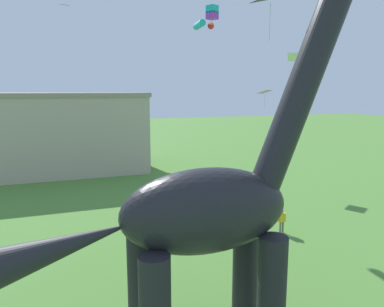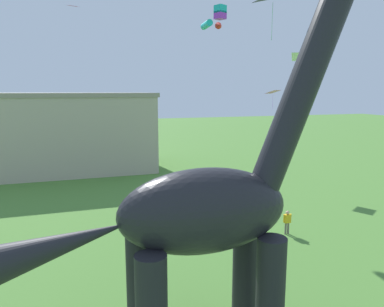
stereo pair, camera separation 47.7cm
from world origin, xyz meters
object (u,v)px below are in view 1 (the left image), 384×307
at_px(dinosaur_sculpture, 204,211).
at_px(kite_far_right, 202,25).
at_px(kite_apex, 265,92).
at_px(kite_far_left, 298,57).
at_px(person_far_spectator, 184,216).
at_px(kite_mid_left, 212,12).
at_px(person_photographer, 282,219).
at_px(kite_drifting, 65,5).

height_order(dinosaur_sculpture, kite_far_right, kite_far_right).
relative_size(kite_apex, kite_far_left, 1.45).
height_order(person_far_spectator, kite_mid_left, kite_mid_left).
relative_size(person_far_spectator, kite_mid_left, 1.22).
bearing_deg(kite_far_left, kite_apex, 63.41).
xyz_separation_m(person_photographer, kite_mid_left, (1.00, 14.86, 16.45)).
distance_m(kite_apex, kite_far_left, 20.23).
distance_m(person_photographer, kite_far_right, 18.25).
relative_size(kite_mid_left, kite_drifting, 1.26).
distance_m(person_photographer, kite_drifting, 24.18).
bearing_deg(kite_apex, dinosaur_sculpture, -125.29).
xyz_separation_m(kite_apex, kite_drifting, (-19.72, -0.83, 7.08)).
bearing_deg(dinosaur_sculpture, kite_far_left, 59.68).
distance_m(person_photographer, kite_far_left, 11.46).
distance_m(kite_apex, kite_drifting, 20.97).
height_order(dinosaur_sculpture, kite_far_left, dinosaur_sculpture).
height_order(person_photographer, kite_mid_left, kite_mid_left).
xyz_separation_m(kite_far_left, kite_drifting, (-10.71, 17.19, 5.29)).
bearing_deg(kite_mid_left, person_photographer, -93.86).
relative_size(person_photographer, kite_drifting, 1.57).
height_order(dinosaur_sculpture, person_photographer, dinosaur_sculpture).
bearing_deg(kite_apex, kite_drifting, -177.59).
distance_m(dinosaur_sculpture, person_far_spectator, 12.98).
bearing_deg(kite_drifting, person_far_spectator, -55.74).
bearing_deg(kite_far_right, kite_far_left, -92.69).
xyz_separation_m(kite_mid_left, kite_far_left, (-3.33, -19.07, -6.05)).
bearing_deg(dinosaur_sculpture, kite_mid_left, 92.48).
bearing_deg(kite_mid_left, kite_far_right, -124.13).
xyz_separation_m(person_photographer, kite_apex, (6.69, 13.81, 8.61)).
relative_size(person_far_spectator, kite_far_left, 1.17).
height_order(dinosaur_sculpture, kite_drifting, kite_drifting).
distance_m(person_far_spectator, kite_apex, 18.95).
xyz_separation_m(dinosaur_sculpture, kite_mid_left, (10.38, 23.75, 11.97)).
relative_size(kite_mid_left, kite_far_left, 0.96).
bearing_deg(kite_drifting, kite_far_left, -58.08).
xyz_separation_m(person_far_spectator, kite_far_right, (4.52, 8.15, 14.50)).
distance_m(person_far_spectator, kite_drifting, 19.93).
xyz_separation_m(dinosaur_sculpture, person_far_spectator, (3.24, 11.73, -4.50)).
bearing_deg(kite_far_right, person_photographer, -81.64).
xyz_separation_m(kite_far_right, kite_apex, (8.30, 2.81, -5.87)).
height_order(person_far_spectator, kite_far_left, kite_far_left).
distance_m(person_far_spectator, kite_far_left, 13.15).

